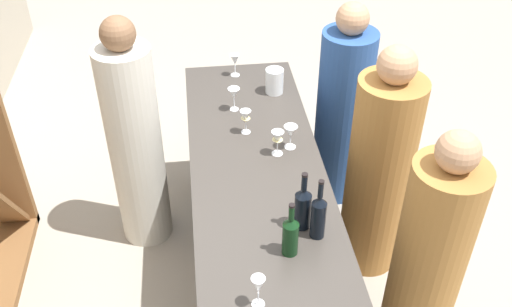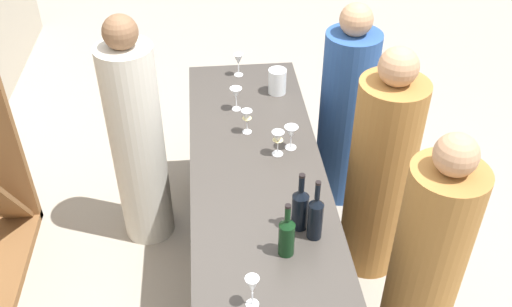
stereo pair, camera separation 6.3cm
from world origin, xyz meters
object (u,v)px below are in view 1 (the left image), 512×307
Objects in this scene: wine_bottle_second_left_near_black at (318,215)px; wine_bottle_center_near_black at (303,207)px; person_left_guest at (342,114)px; person_center_guest at (379,174)px; person_server_behind at (135,145)px; wine_glass_far_right at (258,286)px; wine_glass_near_left at (291,132)px; person_right_guest at (427,266)px; water_pitcher at (274,81)px; wine_bottle_leftmost_dark_green at (290,235)px; wine_glass_far_center at (234,94)px; wine_glass_near_center at (278,139)px; wine_glass_far_left at (246,118)px; wine_glass_near_right at (235,61)px.

wine_bottle_center_near_black is at bearing 39.92° from wine_bottle_second_left_near_black.
person_left_guest reaches higher than wine_bottle_second_left_near_black.
person_center_guest is 0.96× the size of person_server_behind.
wine_glass_far_right is (-0.37, 0.33, -0.01)m from wine_bottle_second_left_near_black.
person_center_guest is at bearing 85.38° from person_left_guest.
wine_glass_near_left is 1.03m from person_right_guest.
person_right_guest is at bearing -157.12° from water_pitcher.
wine_glass_far_right is (-0.28, 0.18, 0.00)m from wine_bottle_leftmost_dark_green.
wine_glass_far_center is 0.10× the size of person_left_guest.
person_left_guest reaches higher than wine_glass_near_left.
person_center_guest reaches higher than wine_glass_far_right.
wine_bottle_leftmost_dark_green is 0.91× the size of wine_bottle_center_near_black.
person_right_guest reaches higher than water_pitcher.
wine_bottle_second_left_near_black reaches higher than wine_glass_near_left.
person_left_guest is at bearing 2.86° from person_server_behind.
person_server_behind reaches higher than wine_bottle_leftmost_dark_green.
wine_glass_far_center is 0.10× the size of person_center_guest.
wine_bottle_second_left_near_black is (0.09, -0.15, 0.02)m from wine_bottle_leftmost_dark_green.
wine_glass_far_right is 0.11× the size of person_right_guest.
wine_bottle_leftmost_dark_green is 1.25m from wine_glass_far_center.
wine_glass_near_center is 0.53m from wine_glass_far_center.
wine_glass_near_center is 0.92× the size of water_pitcher.
person_left_guest is 1.44m from person_right_guest.
wine_glass_far_right and water_pitcher have the same top height.
water_pitcher is at bearing -28.51° from wine_glass_far_left.
wine_bottle_leftmost_dark_green reaches higher than wine_glass_near_center.
wine_glass_near_left is at bearing -179.92° from water_pitcher.
wine_glass_far_right is 1.73m from water_pitcher.
wine_glass_far_center is at bearing -1.45° from wine_glass_far_right.
person_server_behind is at bearing 40.26° from wine_bottle_second_left_near_black.
wine_bottle_center_near_black is at bearing -172.98° from wine_glass_near_right.
person_left_guest is (1.31, -0.55, -0.37)m from wine_bottle_center_near_black.
wine_glass_far_center reaches higher than wine_glass_near_left.
person_right_guest is at bearing 84.50° from person_left_guest.
wine_glass_near_left is 0.92× the size of wine_glass_near_right.
water_pitcher is (0.67, -0.08, -0.02)m from wine_glass_near_center.
wine_glass_near_right is at bearing -0.04° from wine_glass_far_left.
wine_glass_near_left is at bearing -164.72° from wine_glass_near_right.
wine_bottle_center_near_black is 0.92m from person_center_guest.
person_center_guest is (-0.47, -0.83, -0.34)m from wine_glass_far_center.
wine_bottle_center_near_black is 1.52m from wine_glass_near_right.
water_pitcher is (1.42, -0.14, -0.03)m from wine_bottle_leftmost_dark_green.
person_right_guest is at bearing -142.82° from wine_glass_near_left.
person_server_behind is (0.42, 1.48, 0.04)m from person_center_guest.
wine_glass_near_right is (0.92, 0.15, 0.01)m from wine_glass_near_center.
person_center_guest reaches higher than wine_bottle_center_near_black.
wine_glass_near_right is at bearing 8.86° from wine_bottle_second_left_near_black.
water_pitcher is (1.70, -0.32, -0.03)m from wine_glass_far_right.
wine_glass_far_right is 0.11× the size of person_center_guest.
person_center_guest is at bearing -104.96° from wine_glass_far_left.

